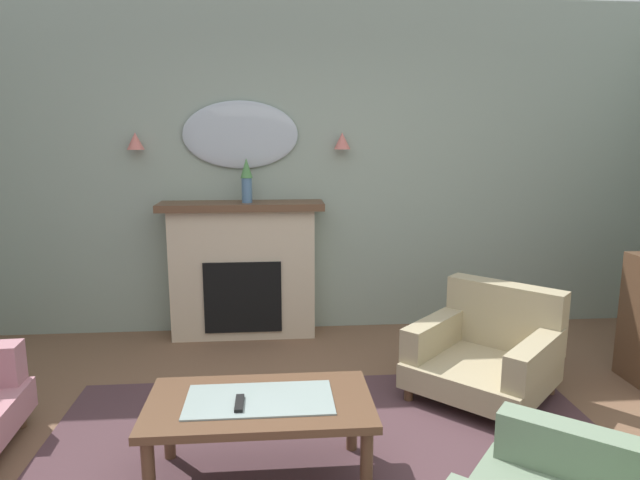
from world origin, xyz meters
The scene contains 9 objects.
wall_back centered at (0.00, 2.55, 1.41)m, with size 7.24×0.10×2.83m, color #93A393.
fireplace centered at (-0.56, 2.33, 0.57)m, with size 1.36×0.36×1.16m.
mantel_vase_right centered at (-0.51, 2.30, 1.36)m, with size 0.10×0.10×0.36m.
wall_mirror centered at (-0.56, 2.47, 1.71)m, with size 0.96×0.06×0.56m, color #B2BCC6.
wall_sconce_left centered at (-1.41, 2.42, 1.66)m, with size 0.14×0.14×0.14m, color #D17066.
wall_sconce_right centered at (0.29, 2.42, 1.66)m, with size 0.14×0.14×0.14m, color #D17066.
coffee_table centered at (-0.38, 0.23, 0.38)m, with size 1.10×0.60×0.45m.
tv_remote centered at (-0.47, 0.18, 0.45)m, with size 0.04×0.16×0.02m, color black.
armchair_near_fireplace centered at (1.11, 1.09, 0.31)m, with size 1.15×1.15×0.71m.
Camera 1 is at (-0.29, -2.30, 1.71)m, focal length 31.27 mm.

